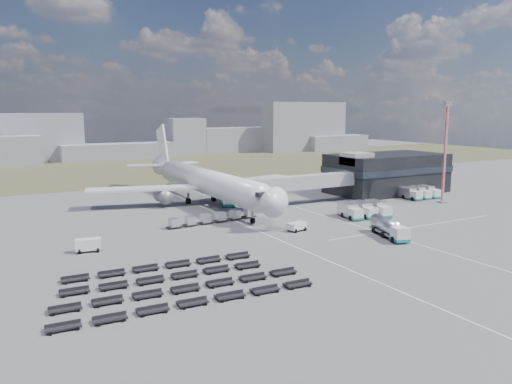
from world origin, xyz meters
TOP-DOWN VIEW (x-y plane):
  - ground at (0.00, 0.00)m, footprint 420.00×420.00m
  - grass_strip at (0.00, 110.00)m, footprint 420.00×90.00m
  - lane_markings at (9.77, 3.00)m, footprint 47.12×110.00m
  - terminal at (47.77, 23.96)m, footprint 30.40×16.40m
  - jet_bridge at (15.90, 20.42)m, footprint 30.30×3.80m
  - airliner at (0.00, 32.38)m, footprint 51.59×64.53m
  - skyline at (8.47, 150.03)m, footprint 299.22×25.88m
  - fuel_tanker at (15.08, -11.34)m, footprint 5.05×10.11m
  - pushback_tug at (4.00, -0.04)m, footprint 3.70×2.55m
  - utility_van at (-31.00, 4.19)m, footprint 3.96×2.23m
  - catering_truck at (3.62, 27.64)m, footprint 4.72×7.21m
  - service_trucks_near at (22.44, 3.31)m, footprint 9.80×7.98m
  - service_trucks_far at (48.64, 13.42)m, footprint 8.53×6.49m
  - uld_row at (-6.43, 12.89)m, footprint 18.84×3.08m
  - baggage_dollies at (-24.80, -16.38)m, footprint 31.52×16.88m
  - floodlight_mast at (48.73, 6.46)m, footprint 2.17×1.79m

SIDE VIEW (x-z plane):
  - ground at x=0.00m, z-range 0.00..0.00m
  - grass_strip at x=0.00m, z-range 0.00..0.01m
  - lane_markings at x=9.77m, z-range 0.00..0.01m
  - baggage_dollies at x=-24.80m, z-range 0.00..0.80m
  - pushback_tug at x=4.00m, z-range 0.00..1.51m
  - uld_row at x=-6.43m, z-range 0.17..1.87m
  - utility_van at x=-31.00m, z-range 0.00..2.04m
  - service_trucks_far at x=48.64m, z-range 0.11..2.68m
  - service_trucks_near at x=22.44m, z-range 0.12..2.82m
  - catering_truck at x=3.62m, z-range 0.04..3.10m
  - fuel_tanker at x=15.08m, z-range 0.00..3.17m
  - jet_bridge at x=15.90m, z-range 1.53..8.58m
  - terminal at x=47.77m, z-range -0.25..10.75m
  - airliner at x=0.00m, z-range -3.52..14.10m
  - skyline at x=8.47m, z-range -4.37..20.94m
  - floodlight_mast at x=48.73m, z-range 0.03..23.16m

